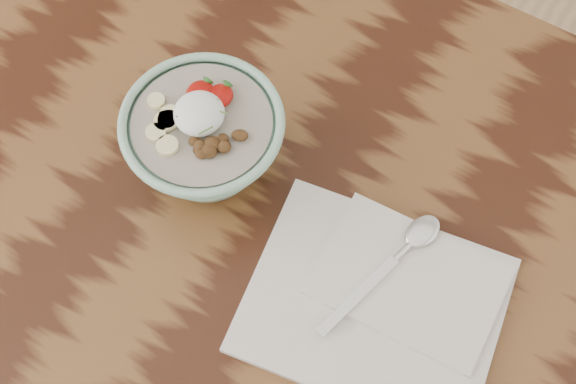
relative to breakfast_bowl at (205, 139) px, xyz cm
name	(u,v)px	position (x,y,z in cm)	size (l,w,h in cm)	color
table	(285,253)	(12.50, -2.22, -15.87)	(160.00, 90.00, 75.00)	#34180D
breakfast_bowl	(205,139)	(0.00, 0.00, 0.00)	(19.32, 19.32, 13.18)	#8FC1A6
napkin	(381,300)	(27.11, -4.76, -5.83)	(31.99, 27.41, 1.77)	silver
spoon	(407,247)	(26.71, 1.96, -4.37)	(7.15, 20.03, 1.05)	silver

